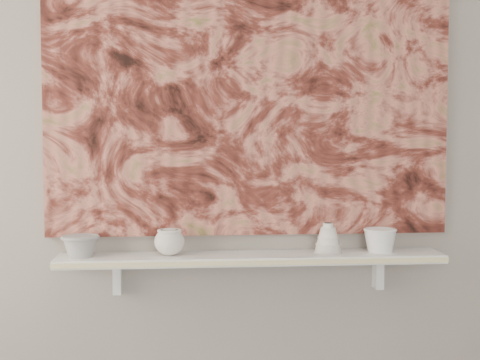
{
  "coord_description": "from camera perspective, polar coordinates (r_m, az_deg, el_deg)",
  "views": [
    {
      "loc": [
        -0.25,
        -0.88,
        1.36
      ],
      "look_at": [
        -0.04,
        1.49,
        1.2
      ],
      "focal_mm": 50.0,
      "sensor_mm": 36.0,
      "label": 1
    }
  ],
  "objects": [
    {
      "name": "bowl_white",
      "position": [
        2.53,
        11.87,
        -5.05
      ],
      "size": [
        0.15,
        0.15,
        0.09
      ],
      "primitive_type": null,
      "rotation": [
        0.0,
        0.0,
        0.3
      ],
      "color": "white",
      "rests_on": "shelf"
    },
    {
      "name": "bracket_left",
      "position": [
        2.52,
        -10.42,
        -8.17
      ],
      "size": [
        0.03,
        0.06,
        0.12
      ],
      "primitive_type": "cube",
      "color": "silver",
      "rests_on": "wall_back"
    },
    {
      "name": "shelf",
      "position": [
        2.44,
        1.01,
        -6.69
      ],
      "size": [
        1.4,
        0.18,
        0.03
      ],
      "primitive_type": "cube",
      "color": "silver",
      "rests_on": "wall_back"
    },
    {
      "name": "cup_cream",
      "position": [
        2.42,
        -6.05,
        -5.27
      ],
      "size": [
        0.12,
        0.12,
        0.1
      ],
      "primitive_type": null,
      "rotation": [
        0.0,
        0.0,
        0.13
      ],
      "color": "white",
      "rests_on": "shelf"
    },
    {
      "name": "bell_vessel",
      "position": [
        2.48,
        7.52,
        -4.93
      ],
      "size": [
        0.13,
        0.13,
        0.11
      ],
      "primitive_type": null,
      "rotation": [
        0.0,
        0.0,
        -0.41
      ],
      "color": "silver",
      "rests_on": "shelf"
    },
    {
      "name": "bowl_grey",
      "position": [
        2.45,
        -13.45,
        -5.48
      ],
      "size": [
        0.16,
        0.16,
        0.08
      ],
      "primitive_type": null,
      "rotation": [
        0.0,
        0.0,
        0.19
      ],
      "color": "gray",
      "rests_on": "shelf"
    },
    {
      "name": "shelf_stripe",
      "position": [
        2.35,
        1.25,
        -7.1
      ],
      "size": [
        1.4,
        0.01,
        0.02
      ],
      "primitive_type": "cube",
      "color": "beige",
      "rests_on": "shelf"
    },
    {
      "name": "painting",
      "position": [
        2.49,
        0.83,
        7.95
      ],
      "size": [
        1.5,
        0.02,
        1.1
      ],
      "primitive_type": "cube",
      "color": "maroon",
      "rests_on": "wall_back"
    },
    {
      "name": "wall_back",
      "position": [
        2.5,
        0.79,
        3.58
      ],
      "size": [
        3.6,
        0.0,
        3.6
      ],
      "primitive_type": "plane",
      "rotation": [
        1.57,
        0.0,
        0.0
      ],
      "color": "gray",
      "rests_on": "floor"
    },
    {
      "name": "bracket_right",
      "position": [
        2.62,
        11.69,
        -7.74
      ],
      "size": [
        0.03,
        0.06,
        0.12
      ],
      "primitive_type": "cube",
      "color": "silver",
      "rests_on": "wall_back"
    },
    {
      "name": "house_motif",
      "position": [
        2.56,
        10.92,
        0.87
      ],
      "size": [
        0.09,
        0.0,
        0.08
      ],
      "primitive_type": "cube",
      "color": "black",
      "rests_on": "painting"
    }
  ]
}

